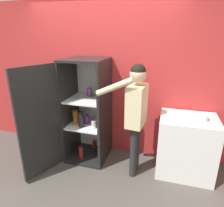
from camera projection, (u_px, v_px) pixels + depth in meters
ground_plane at (84, 180)px, 2.91m from camera, size 12.00×12.00×0.00m
wall_back at (104, 80)px, 3.38m from camera, size 7.00×0.06×2.55m
refrigerator at (79, 113)px, 3.18m from camera, size 0.93×1.25×1.67m
person at (136, 107)px, 2.73m from camera, size 0.65×0.51×1.66m
counter at (186, 146)px, 2.96m from camera, size 0.79×0.63×0.90m
bowl at (201, 117)px, 2.74m from camera, size 0.19×0.19×0.07m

